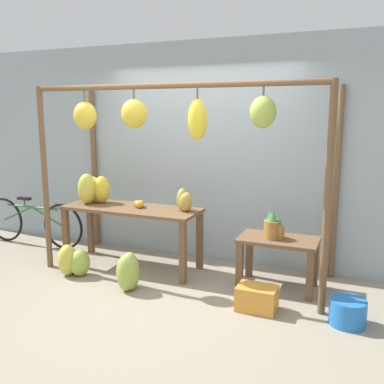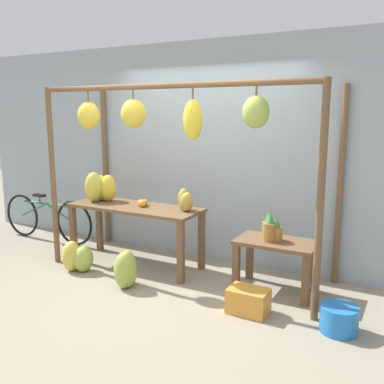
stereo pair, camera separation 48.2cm
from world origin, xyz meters
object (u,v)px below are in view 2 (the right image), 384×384
at_px(blue_bucket, 339,319).
at_px(papaya_pile, 185,201).
at_px(banana_pile_ground_right, 126,271).
at_px(fruit_crate_white, 248,301).
at_px(orange_pile, 142,203).
at_px(parked_bicycle, 47,218).
at_px(pineapple_cluster, 271,229).
at_px(banana_pile_ground_left, 77,257).
at_px(banana_pile_on_table, 100,188).

bearing_deg(blue_bucket, papaya_pile, 162.32).
xyz_separation_m(banana_pile_ground_right, fruit_crate_white, (1.41, 0.08, -0.07)).
height_order(orange_pile, banana_pile_ground_right, orange_pile).
relative_size(banana_pile_ground_right, fruit_crate_white, 1.13).
xyz_separation_m(banana_pile_ground_right, parked_bicycle, (-2.13, 0.87, 0.15)).
distance_m(pineapple_cluster, papaya_pile, 1.09).
bearing_deg(banana_pile_ground_left, parked_bicycle, 149.85).
bearing_deg(banana_pile_ground_left, pineapple_cluster, 13.92).
xyz_separation_m(fruit_crate_white, parked_bicycle, (-3.54, 0.79, 0.23)).
bearing_deg(papaya_pile, banana_pile_ground_right, -116.13).
relative_size(orange_pile, parked_bicycle, 0.10).
bearing_deg(banana_pile_on_table, orange_pile, 0.57).
bearing_deg(pineapple_cluster, parked_bicycle, 176.82).
xyz_separation_m(banana_pile_on_table, banana_pile_ground_right, (0.90, -0.67, -0.75)).
distance_m(fruit_crate_white, blue_bucket, 0.84).
relative_size(pineapple_cluster, fruit_crate_white, 0.84).
height_order(banana_pile_on_table, banana_pile_ground_left, banana_pile_on_table).
xyz_separation_m(orange_pile, banana_pile_ground_right, (0.24, -0.68, -0.61)).
height_order(banana_pile_on_table, parked_bicycle, banana_pile_on_table).
xyz_separation_m(banana_pile_on_table, parked_bicycle, (-1.23, 0.20, -0.60)).
bearing_deg(banana_pile_ground_right, orange_pile, 109.74).
bearing_deg(papaya_pile, blue_bucket, -17.68).
height_order(orange_pile, banana_pile_ground_left, orange_pile).
height_order(banana_pile_on_table, papaya_pile, banana_pile_on_table).
distance_m(banana_pile_ground_left, banana_pile_ground_right, 0.84).
distance_m(banana_pile_on_table, banana_pile_ground_right, 1.35).
xyz_separation_m(banana_pile_on_table, blue_bucket, (3.15, -0.56, -0.83)).
height_order(banana_pile_on_table, pineapple_cluster, banana_pile_on_table).
bearing_deg(papaya_pile, parked_bicycle, 176.50).
distance_m(banana_pile_ground_right, parked_bicycle, 2.30).
relative_size(banana_pile_ground_right, papaya_pile, 1.62).
bearing_deg(fruit_crate_white, papaya_pile, 148.70).
bearing_deg(parked_bicycle, banana_pile_ground_left, -30.15).
height_order(banana_pile_on_table, banana_pile_ground_right, banana_pile_on_table).
height_order(banana_pile_ground_right, fruit_crate_white, banana_pile_ground_right).
relative_size(banana_pile_ground_left, papaya_pile, 1.60).
distance_m(orange_pile, papaya_pile, 0.60).
xyz_separation_m(banana_pile_ground_left, blue_bucket, (3.08, -0.00, -0.06)).
height_order(banana_pile_ground_left, fruit_crate_white, banana_pile_ground_left).
bearing_deg(banana_pile_ground_right, papaya_pile, 63.87).
xyz_separation_m(orange_pile, banana_pile_ground_left, (-0.58, -0.57, -0.63)).
bearing_deg(pineapple_cluster, banana_pile_ground_left, -166.08).
bearing_deg(fruit_crate_white, banana_pile_ground_right, -176.95).
xyz_separation_m(orange_pile, parked_bicycle, (-1.88, 0.19, -0.46)).
bearing_deg(banana_pile_ground_right, pineapple_cluster, 25.32).
distance_m(pineapple_cluster, fruit_crate_white, 0.83).
distance_m(orange_pile, fruit_crate_white, 1.89).
xyz_separation_m(pineapple_cluster, parked_bicycle, (-3.55, 0.20, -0.35)).
xyz_separation_m(banana_pile_ground_left, parked_bicycle, (-1.30, 0.75, 0.17)).
relative_size(orange_pile, banana_pile_ground_right, 0.40).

